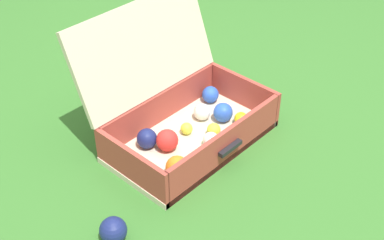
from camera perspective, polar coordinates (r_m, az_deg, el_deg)
The scene contains 3 objects.
ground_plane at distance 1.96m, azimuth 1.26°, elevation -3.32°, with size 16.00×16.00×0.00m, color #336B28.
open_suitcase at distance 1.96m, azimuth -1.23°, elevation 0.76°, with size 0.63×0.51×0.49m.
stray_ball_on_grass at distance 1.64m, azimuth -8.59°, elevation -11.81°, with size 0.09×0.09×0.09m, color navy.
Camera 1 is at (-1.13, -0.99, 1.27)m, focal length 48.90 mm.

